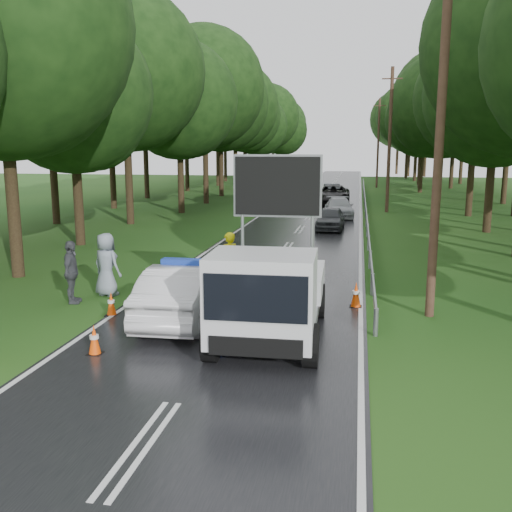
% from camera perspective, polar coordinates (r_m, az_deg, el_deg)
% --- Properties ---
extents(ground, '(160.00, 160.00, 0.00)m').
position_cam_1_polar(ground, '(14.74, -2.80, -7.18)').
color(ground, '#194413').
rests_on(ground, ground).
extents(road, '(7.00, 140.00, 0.02)m').
position_cam_1_polar(road, '(44.01, 6.01, 4.81)').
color(road, black).
rests_on(road, ground).
extents(guardrail, '(0.12, 60.06, 0.70)m').
position_cam_1_polar(guardrail, '(43.51, 10.87, 5.32)').
color(guardrail, gray).
rests_on(guardrail, ground).
extents(utility_pole_near, '(1.40, 0.24, 10.00)m').
position_cam_1_polar(utility_pole_near, '(15.79, 17.95, 12.16)').
color(utility_pole_near, '#3E281D').
rests_on(utility_pole_near, ground).
extents(utility_pole_mid, '(1.40, 0.24, 10.00)m').
position_cam_1_polar(utility_pole_mid, '(41.71, 13.22, 11.22)').
color(utility_pole_mid, '#3E281D').
rests_on(utility_pole_mid, ground).
extents(utility_pole_far, '(1.40, 0.24, 10.00)m').
position_cam_1_polar(utility_pole_far, '(67.69, 12.12, 10.99)').
color(utility_pole_far, '#3E281D').
rests_on(utility_pole_far, ground).
extents(police_sedan, '(1.81, 4.69, 1.68)m').
position_cam_1_polar(police_sedan, '(15.21, -7.19, -3.68)').
color(police_sedan, silver).
rests_on(police_sedan, ground).
extents(work_truck, '(2.56, 5.49, 4.32)m').
position_cam_1_polar(work_truck, '(13.46, 1.39, -3.72)').
color(work_truck, gray).
rests_on(work_truck, ground).
extents(barrier, '(2.48, 0.24, 1.03)m').
position_cam_1_polar(barrier, '(18.39, -1.02, -1.04)').
color(barrier, '#C8D60B').
rests_on(barrier, ground).
extents(officer, '(0.81, 0.80, 1.88)m').
position_cam_1_polar(officer, '(18.41, -2.73, -0.51)').
color(officer, '#FBF10D').
rests_on(officer, ground).
extents(civilian, '(1.12, 1.02, 1.89)m').
position_cam_1_polar(civilian, '(15.66, -2.81, -2.53)').
color(civilian, '#1A2CAD').
rests_on(civilian, ground).
extents(bystander_mid, '(0.71, 1.18, 1.88)m').
position_cam_1_polar(bystander_mid, '(17.63, -17.98, -1.55)').
color(bystander_mid, '#42434A').
rests_on(bystander_mid, ground).
extents(bystander_right, '(1.12, 0.92, 1.97)m').
position_cam_1_polar(bystander_right, '(18.21, -14.73, -0.84)').
color(bystander_right, gray).
rests_on(bystander_right, ground).
extents(queue_car_first, '(1.58, 3.79, 1.28)m').
position_cam_1_polar(queue_car_first, '(32.28, 7.44, 3.75)').
color(queue_car_first, '#393C40').
rests_on(queue_car_first, ground).
extents(queue_car_second, '(2.19, 4.55, 1.28)m').
position_cam_1_polar(queue_car_second, '(38.22, 8.30, 4.81)').
color(queue_car_second, '#ABADB3').
rests_on(queue_car_second, ground).
extents(queue_car_third, '(2.70, 5.71, 1.58)m').
position_cam_1_polar(queue_car_third, '(46.52, 7.72, 6.06)').
color(queue_car_third, black).
rests_on(queue_car_third, ground).
extents(queue_car_fourth, '(1.87, 4.11, 1.31)m').
position_cam_1_polar(queue_car_fourth, '(52.52, 7.61, 6.44)').
color(queue_car_fourth, '#414449').
rests_on(queue_car_fourth, ground).
extents(cone_near_left, '(0.33, 0.33, 0.69)m').
position_cam_1_polar(cone_near_left, '(13.30, -15.86, -8.10)').
color(cone_near_left, black).
rests_on(cone_near_left, ground).
extents(cone_center, '(0.34, 0.34, 0.72)m').
position_cam_1_polar(cone_center, '(14.89, -6.59, -5.66)').
color(cone_center, black).
rests_on(cone_center, ground).
extents(cone_far, '(0.38, 0.38, 0.81)m').
position_cam_1_polar(cone_far, '(16.83, 2.27, -3.51)').
color(cone_far, black).
rests_on(cone_far, ground).
extents(cone_left_mid, '(0.31, 0.31, 0.67)m').
position_cam_1_polar(cone_left_mid, '(16.17, -14.27, -4.69)').
color(cone_left_mid, black).
rests_on(cone_left_mid, ground).
extents(cone_right, '(0.35, 0.35, 0.75)m').
position_cam_1_polar(cone_right, '(16.71, 9.96, -3.87)').
color(cone_right, black).
rests_on(cone_right, ground).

